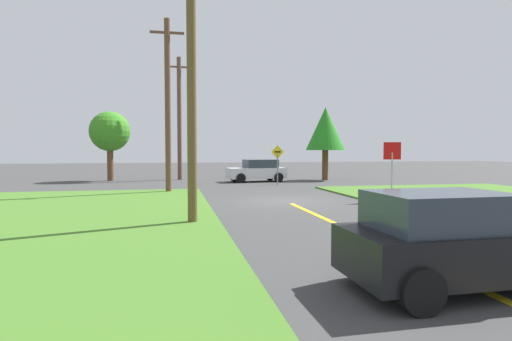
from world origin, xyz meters
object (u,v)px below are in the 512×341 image
object	(u,v)px
car_behind_on_main_road	(455,241)
direction_sign	(277,160)
utility_pole_near	(192,84)
oak_tree_left	(110,132)
utility_pole_far	(179,118)
utility_pole_mid	(168,104)
stop_sign	(392,159)
car_approaching_junction	(257,171)
pine_tree_center	(325,129)

from	to	relation	value
car_behind_on_main_road	direction_sign	world-z (taller)	direction_sign
utility_pole_near	oak_tree_left	xyz separation A→B (m)	(-5.21, 19.74, -0.67)
utility_pole_far	utility_pole_mid	bearing A→B (deg)	-94.34
stop_sign	utility_pole_mid	world-z (taller)	utility_pole_mid
car_approaching_junction	car_behind_on_main_road	world-z (taller)	same
car_behind_on_main_road	direction_sign	xyz separation A→B (m)	(2.27, 20.88, 0.84)
stop_sign	utility_pole_near	bearing A→B (deg)	35.65
pine_tree_center	stop_sign	bearing A→B (deg)	-97.76
utility_pole_mid	pine_tree_center	distance (m)	13.86
car_approaching_junction	pine_tree_center	size ratio (longest dim) A/B	0.78
stop_sign	utility_pole_mid	xyz separation A→B (m)	(-9.94, 5.85, 2.89)
utility_pole_near	utility_pole_mid	bearing A→B (deg)	94.77
car_behind_on_main_road	oak_tree_left	world-z (taller)	oak_tree_left
utility_pole_mid	oak_tree_left	size ratio (longest dim) A/B	1.79
direction_sign	oak_tree_left	xyz separation A→B (m)	(-11.46, 5.86, 2.02)
car_approaching_junction	utility_pole_far	xyz separation A→B (m)	(-5.53, 3.22, 4.04)
stop_sign	utility_pole_near	xyz separation A→B (m)	(-9.10, -4.16, 2.45)
utility_pole_far	direction_sign	bearing A→B (deg)	-44.22
car_behind_on_main_road	pine_tree_center	bearing A→B (deg)	73.02
utility_pole_mid	pine_tree_center	xyz separation A→B (m)	(11.73, 7.32, -0.87)
oak_tree_left	pine_tree_center	xyz separation A→B (m)	(16.11, -2.41, 0.24)
utility_pole_far	direction_sign	size ratio (longest dim) A/B	3.59
utility_pole_near	utility_pole_mid	distance (m)	10.06
car_behind_on_main_road	pine_tree_center	xyz separation A→B (m)	(6.93, 24.34, 3.10)
stop_sign	utility_pole_near	distance (m)	10.31
utility_pole_far	pine_tree_center	distance (m)	11.34
stop_sign	car_approaching_junction	bearing A→B (deg)	-62.81
car_behind_on_main_road	pine_tree_center	world-z (taller)	pine_tree_center
utility_pole_far	utility_pole_near	bearing A→B (deg)	-89.78
utility_pole_mid	direction_sign	distance (m)	8.65
utility_pole_near	pine_tree_center	size ratio (longest dim) A/B	1.51
stop_sign	utility_pole_near	world-z (taller)	utility_pole_near
utility_pole_near	utility_pole_mid	xyz separation A→B (m)	(-0.84, 10.01, 0.44)
stop_sign	car_approaching_junction	size ratio (longest dim) A/B	0.61
utility_pole_far	oak_tree_left	size ratio (longest dim) A/B	1.83
utility_pole_near	direction_sign	bearing A→B (deg)	65.79
car_approaching_junction	pine_tree_center	bearing A→B (deg)	178.07
stop_sign	car_behind_on_main_road	world-z (taller)	stop_sign
car_approaching_junction	oak_tree_left	bearing A→B (deg)	-22.83
utility_pole_near	oak_tree_left	bearing A→B (deg)	104.80
car_approaching_junction	car_behind_on_main_road	distance (m)	23.86
oak_tree_left	utility_pole_mid	bearing A→B (deg)	-65.77
stop_sign	pine_tree_center	xyz separation A→B (m)	(1.80, 13.17, 2.02)
car_behind_on_main_road	utility_pole_near	distance (m)	8.79
stop_sign	pine_tree_center	world-z (taller)	pine_tree_center
car_behind_on_main_road	direction_sign	size ratio (longest dim) A/B	1.47
stop_sign	utility_pole_far	size ratio (longest dim) A/B	0.28
direction_sign	pine_tree_center	xyz separation A→B (m)	(4.66, 3.46, 2.26)
car_approaching_junction	stop_sign	bearing A→B (deg)	98.66
stop_sign	utility_pole_far	bearing A→B (deg)	-48.86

